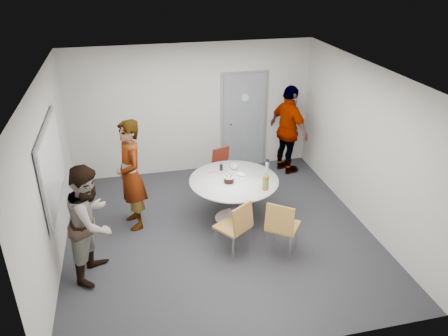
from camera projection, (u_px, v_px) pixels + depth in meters
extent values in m
plane|color=#242428|center=(219.00, 233.00, 7.36)|extent=(5.00, 5.00, 0.00)
plane|color=silver|center=(218.00, 74.00, 6.16)|extent=(5.00, 5.00, 0.00)
plane|color=#B4B2AB|center=(192.00, 110.00, 8.94)|extent=(5.00, 0.00, 5.00)
plane|color=#B4B2AB|center=(49.00, 178.00, 6.25)|extent=(0.00, 5.00, 5.00)
plane|color=#B4B2AB|center=(365.00, 146.00, 7.27)|extent=(0.00, 5.00, 5.00)
plane|color=#B4B2AB|center=(270.00, 260.00, 4.58)|extent=(5.00, 0.00, 5.00)
cube|color=slate|center=(244.00, 121.00, 9.28)|extent=(0.90, 0.05, 2.05)
cube|color=slate|center=(244.00, 121.00, 9.31)|extent=(1.02, 0.04, 2.12)
cylinder|color=#B2BFC6|center=(245.00, 98.00, 9.02)|extent=(0.16, 0.01, 0.16)
cylinder|color=silver|center=(230.00, 123.00, 9.17)|extent=(0.04, 0.14, 0.04)
cube|color=slate|center=(52.00, 165.00, 6.39)|extent=(0.03, 1.90, 1.25)
cube|color=white|center=(53.00, 165.00, 6.39)|extent=(0.01, 1.78, 1.13)
cylinder|color=silver|center=(234.00, 180.00, 7.40)|extent=(1.52, 1.52, 0.03)
cylinder|color=silver|center=(234.00, 200.00, 7.58)|extent=(0.09, 0.09, 0.74)
cylinder|color=silver|center=(233.00, 218.00, 7.74)|extent=(0.65, 0.65, 0.02)
cylinder|color=silver|center=(229.00, 182.00, 7.29)|extent=(0.22, 0.22, 0.01)
cylinder|color=black|center=(229.00, 180.00, 7.27)|extent=(0.17, 0.17, 0.09)
cylinder|color=white|center=(229.00, 177.00, 7.25)|extent=(0.17, 0.17, 0.02)
cylinder|color=brown|center=(266.00, 183.00, 7.04)|extent=(0.11, 0.11, 0.25)
cylinder|color=#488E39|center=(266.00, 182.00, 7.03)|extent=(0.11, 0.11, 0.09)
cone|color=brown|center=(266.00, 175.00, 6.97)|extent=(0.10, 0.10, 0.05)
cylinder|color=#4EA44A|center=(266.00, 172.00, 6.95)|extent=(0.04, 0.04, 0.03)
imported|color=white|center=(234.00, 166.00, 7.74)|extent=(0.18, 0.18, 0.10)
cylinder|color=black|center=(221.00, 167.00, 7.69)|extent=(0.06, 0.06, 0.13)
cylinder|color=silver|center=(267.00, 166.00, 7.68)|extent=(0.07, 0.07, 0.17)
cylinder|color=black|center=(268.00, 161.00, 7.64)|extent=(0.07, 0.07, 0.03)
cube|color=#D86C73|center=(212.00, 172.00, 7.64)|extent=(0.12, 0.08, 0.02)
ellipsoid|color=white|center=(241.00, 174.00, 7.52)|extent=(0.22, 0.22, 0.04)
cube|color=brown|center=(232.00, 227.00, 6.70)|extent=(0.61, 0.61, 0.04)
cube|color=brown|center=(243.00, 218.00, 6.46)|extent=(0.40, 0.32, 0.42)
cylinder|color=silver|center=(231.00, 230.00, 7.02)|extent=(0.02, 0.02, 0.47)
cylinder|color=silver|center=(216.00, 240.00, 6.79)|extent=(0.02, 0.02, 0.47)
cylinder|color=silver|center=(248.00, 239.00, 6.81)|extent=(0.02, 0.02, 0.47)
cylinder|color=silver|center=(233.00, 249.00, 6.57)|extent=(0.02, 0.02, 0.47)
cube|color=brown|center=(283.00, 226.00, 6.68)|extent=(0.64, 0.64, 0.04)
cube|color=brown|center=(280.00, 219.00, 6.39)|extent=(0.40, 0.34, 0.43)
cylinder|color=silver|center=(297.00, 236.00, 6.87)|extent=(0.02, 0.02, 0.49)
cylinder|color=silver|center=(274.00, 230.00, 7.01)|extent=(0.02, 0.02, 0.49)
cylinder|color=silver|center=(290.00, 249.00, 6.57)|extent=(0.02, 0.02, 0.49)
cylinder|color=silver|center=(267.00, 243.00, 6.71)|extent=(0.02, 0.02, 0.49)
cube|color=maroon|center=(225.00, 169.00, 8.58)|extent=(0.50, 0.50, 0.03)
cube|color=maroon|center=(220.00, 156.00, 8.63)|extent=(0.38, 0.20, 0.37)
cylinder|color=silver|center=(223.00, 184.00, 8.48)|extent=(0.02, 0.02, 0.42)
cylinder|color=silver|center=(237.00, 180.00, 8.63)|extent=(0.02, 0.02, 0.42)
cylinder|color=silver|center=(215.00, 177.00, 8.72)|extent=(0.02, 0.02, 0.42)
cylinder|color=silver|center=(228.00, 173.00, 8.87)|extent=(0.02, 0.02, 0.42)
imported|color=#A5C6EA|center=(131.00, 175.00, 7.18)|extent=(0.62, 0.79, 1.91)
imported|color=white|center=(92.00, 222.00, 6.10)|extent=(0.91, 1.02, 1.74)
imported|color=black|center=(289.00, 130.00, 9.03)|extent=(0.80, 1.19, 1.88)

